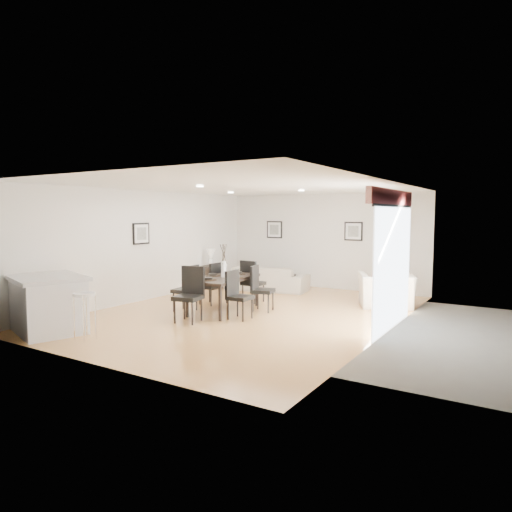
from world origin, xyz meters
The scene contains 26 objects.
ground centered at (0.00, 0.00, 0.00)m, with size 8.00×8.00×0.00m, color tan.
wall_back centered at (0.00, 4.00, 1.35)m, with size 6.00×0.04×2.70m, color silver.
wall_front centered at (0.00, -4.00, 1.35)m, with size 6.00×0.04×2.70m, color silver.
wall_left centered at (-3.00, 0.00, 1.35)m, with size 0.04×8.00×2.70m, color silver.
wall_right centered at (3.00, 0.00, 1.35)m, with size 0.04×8.00×2.70m, color silver.
ceiling centered at (0.00, 0.00, 2.70)m, with size 6.00×8.00×0.02m, color white.
sofa centered at (-1.16, 2.76, 0.33)m, with size 2.28×0.89×0.67m, color gray.
armchair centered at (2.34, 2.17, 0.38)m, with size 1.18×1.03×0.76m, color beige.
dining_table centered at (-0.55, -0.13, 0.68)m, with size 1.09×1.89×0.75m.
dining_chair_wnear centered at (-1.19, -0.58, 0.57)m, with size 0.51×0.51×1.02m.
dining_chair_wfar centered at (-1.19, 0.31, 0.56)m, with size 0.47×0.47×0.99m.
dining_chair_enear centered at (0.08, -0.59, 0.55)m, with size 0.45×0.45×0.99m.
dining_chair_efar centered at (0.08, 0.30, 0.56)m, with size 0.54×0.54×1.00m.
dining_chair_head centered at (-0.57, -1.25, 0.61)m, with size 0.58×0.58×1.09m.
dining_chair_foot centered at (-0.56, 0.99, 0.57)m, with size 0.50×0.50×1.02m.
vase centered at (-0.55, -0.13, 1.06)m, with size 0.95×1.45×0.74m.
coffee_table centered at (-1.20, 3.43, 0.19)m, with size 0.94×0.56×0.38m, color black.
side_table centered at (-2.66, 2.16, 0.33)m, with size 0.49×0.49×0.65m, color black.
table_lamp centered at (-2.66, 2.16, 0.96)m, with size 0.25×0.25×0.48m.
cushion centered at (2.23, 2.06, 0.61)m, with size 0.35×0.11×0.35m, color maroon.
kitchen_island centered at (-2.23, -3.23, 0.52)m, with size 1.74×1.52×1.02m.
bar_stool centered at (-1.22, -3.23, 0.69)m, with size 0.37×0.37×0.81m.
framed_print_back_left centered at (-1.60, 3.97, 1.65)m, with size 0.52×0.04×0.52m.
framed_print_back_right centered at (0.90, 3.97, 1.65)m, with size 0.52×0.04×0.52m.
framed_print_left_wall centered at (-2.97, -0.20, 1.65)m, with size 0.04×0.52×0.52m.
sliding_door centered at (2.96, 0.30, 1.66)m, with size 0.12×2.70×2.57m.
Camera 1 is at (5.21, -8.15, 2.13)m, focal length 32.00 mm.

